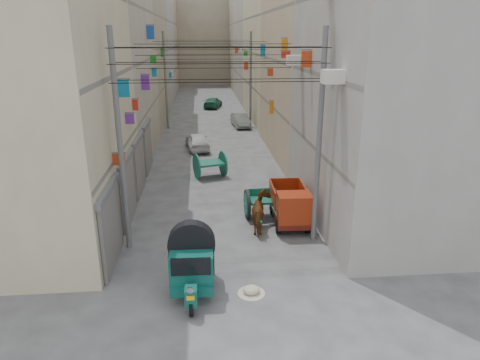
{
  "coord_description": "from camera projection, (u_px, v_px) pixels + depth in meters",
  "views": [
    {
      "loc": [
        -0.71,
        -9.05,
        7.69
      ],
      "look_at": [
        0.71,
        6.5,
        2.39
      ],
      "focal_mm": 32.0,
      "sensor_mm": 36.0,
      "label": 1
    }
  ],
  "objects": [
    {
      "name": "ac_units",
      "position": [
        314.0,
        42.0,
        16.22
      ],
      "size": [
        0.7,
        6.55,
        3.35
      ],
      "color": "beige",
      "rests_on": "ground"
    },
    {
      "name": "feed_sack",
      "position": [
        251.0,
        290.0,
        13.37
      ],
      "size": [
        0.54,
        0.43,
        0.27
      ],
      "primitive_type": "ellipsoid",
      "color": "beige",
      "rests_on": "ground"
    },
    {
      "name": "distant_car_grey",
      "position": [
        240.0,
        120.0,
        37.67
      ],
      "size": [
        1.62,
        3.68,
        1.17
      ],
      "primitive_type": "imported",
      "rotation": [
        0.0,
        0.0,
        0.11
      ],
      "color": "#5B605D",
      "rests_on": "ground"
    },
    {
      "name": "signboards",
      "position": [
        210.0,
        98.0,
        30.39
      ],
      "size": [
        8.22,
        40.52,
        5.67
      ],
      "color": "#198A1E",
      "rests_on": "ground"
    },
    {
      "name": "auto_rickshaw",
      "position": [
        192.0,
        260.0,
        13.26
      ],
      "size": [
        1.5,
        2.57,
        1.8
      ],
      "rotation": [
        0.0,
        0.0,
        -0.03
      ],
      "color": "black",
      "rests_on": "ground"
    },
    {
      "name": "horse",
      "position": [
        262.0,
        212.0,
        17.56
      ],
      "size": [
        1.01,
        1.92,
        1.56
      ],
      "primitive_type": "imported",
      "rotation": [
        0.0,
        0.0,
        3.05
      ],
      "color": "maroon",
      "rests_on": "ground"
    },
    {
      "name": "ground",
      "position": [
        235.0,
        348.0,
        11.07
      ],
      "size": [
        140.0,
        140.0,
        0.0
      ],
      "primitive_type": "plane",
      "color": "#444446",
      "rests_on": "ground"
    },
    {
      "name": "shutters_left",
      "position": [
        134.0,
        175.0,
        20.03
      ],
      "size": [
        0.18,
        14.4,
        2.88
      ],
      "color": "#4F4F54",
      "rests_on": "ground"
    },
    {
      "name": "overhead_cables",
      "position": [
        213.0,
        54.0,
        22.47
      ],
      "size": [
        7.4,
        22.52,
        1.12
      ],
      "color": "black",
      "rests_on": "ground"
    },
    {
      "name": "building_row_right",
      "position": [
        288.0,
        48.0,
        41.86
      ],
      "size": [
        8.0,
        62.0,
        14.0
      ],
      "color": "#9D9893",
      "rests_on": "ground"
    },
    {
      "name": "building_row_left",
      "position": [
        122.0,
        49.0,
        40.48
      ],
      "size": [
        8.0,
        62.0,
        14.0
      ],
      "color": "#C4B794",
      "rests_on": "ground"
    },
    {
      "name": "distant_car_green",
      "position": [
        213.0,
        103.0,
        47.72
      ],
      "size": [
        2.41,
        4.1,
        1.12
      ],
      "primitive_type": "imported",
      "rotation": [
        0.0,
        0.0,
        2.91
      ],
      "color": "#1F5B45",
      "rests_on": "ground"
    },
    {
      "name": "mini_truck",
      "position": [
        291.0,
        208.0,
        17.86
      ],
      "size": [
        1.49,
        3.12,
        1.73
      ],
      "rotation": [
        0.0,
        0.0,
        -0.04
      ],
      "color": "black",
      "rests_on": "ground"
    },
    {
      "name": "distant_car_white",
      "position": [
        197.0,
        141.0,
        30.11
      ],
      "size": [
        1.91,
        3.73,
        1.21
      ],
      "primitive_type": "imported",
      "rotation": [
        0.0,
        0.0,
        3.28
      ],
      "color": "silver",
      "rests_on": "ground"
    },
    {
      "name": "tonga_cart",
      "position": [
        261.0,
        203.0,
        18.84
      ],
      "size": [
        1.42,
        2.93,
        1.3
      ],
      "rotation": [
        0.0,
        0.0,
        0.04
      ],
      "color": "black",
      "rests_on": "ground"
    },
    {
      "name": "utility_poles",
      "position": [
        212.0,
        100.0,
        25.81
      ],
      "size": [
        7.4,
        22.2,
        8.0
      ],
      "color": "#5A5A5D",
      "rests_on": "ground"
    },
    {
      "name": "end_cap_building",
      "position": [
        203.0,
        43.0,
        71.22
      ],
      "size": [
        22.0,
        10.0,
        13.0
      ],
      "primitive_type": "cube",
      "color": "gray",
      "rests_on": "ground"
    },
    {
      "name": "second_cart",
      "position": [
        210.0,
        164.0,
        24.15
      ],
      "size": [
        1.98,
        1.85,
        1.45
      ],
      "rotation": [
        0.0,
        0.0,
        0.29
      ],
      "color": "#135743",
      "rests_on": "ground"
    }
  ]
}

